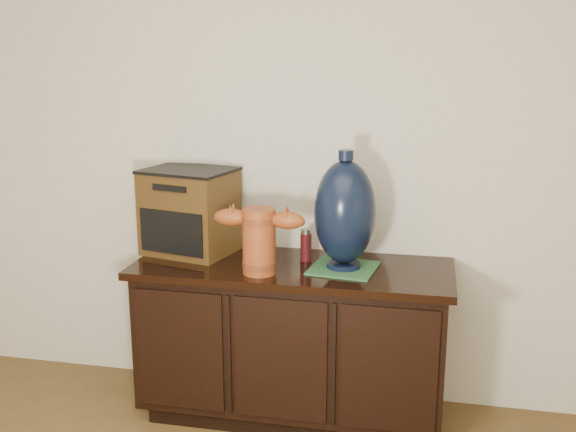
% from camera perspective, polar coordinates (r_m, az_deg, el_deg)
% --- Properties ---
extents(sideboard, '(1.46, 0.56, 0.75)m').
position_cam_1_polar(sideboard, '(3.23, 0.34, -10.40)').
color(sideboard, black).
rests_on(sideboard, ground).
extents(terracotta_vessel, '(0.41, 0.15, 0.29)m').
position_cam_1_polar(terracotta_vessel, '(2.94, -2.47, -1.81)').
color(terracotta_vessel, '#96451B').
rests_on(terracotta_vessel, sideboard).
extents(tv_radio, '(0.47, 0.41, 0.41)m').
position_cam_1_polar(tv_radio, '(3.28, -8.32, 0.42)').
color(tv_radio, '#442D11').
rests_on(tv_radio, sideboard).
extents(green_mat, '(0.32, 0.32, 0.01)m').
position_cam_1_polar(green_mat, '(3.05, 4.73, -4.41)').
color(green_mat, '#2A5D33').
rests_on(green_mat, sideboard).
extents(lamp_base, '(0.31, 0.31, 0.53)m').
position_cam_1_polar(lamp_base, '(2.98, 4.83, 0.28)').
color(lamp_base, black).
rests_on(lamp_base, green_mat).
extents(spray_can, '(0.05, 0.05, 0.15)m').
position_cam_1_polar(spray_can, '(3.14, 1.53, -2.48)').
color(spray_can, maroon).
rests_on(spray_can, sideboard).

